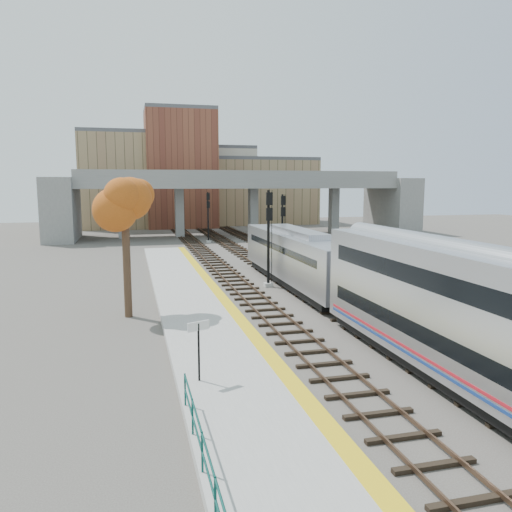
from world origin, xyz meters
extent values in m
plane|color=#47423D|center=(0.00, 0.00, 0.00)|extent=(160.00, 160.00, 0.00)
cube|color=#9E9E99|center=(-7.25, 0.00, 0.17)|extent=(4.50, 60.00, 0.35)
cube|color=yellow|center=(-5.35, 0.00, 0.35)|extent=(0.70, 60.00, 0.01)
cube|color=black|center=(-3.20, 12.50, 0.07)|extent=(2.50, 95.00, 0.14)
cube|color=brown|center=(-3.92, 12.50, 0.18)|extent=(0.07, 95.00, 0.14)
cube|color=brown|center=(-2.48, 12.50, 0.18)|extent=(0.07, 95.00, 0.14)
cube|color=black|center=(1.00, 12.50, 0.07)|extent=(2.50, 95.00, 0.14)
cube|color=brown|center=(0.28, 12.50, 0.18)|extent=(0.07, 95.00, 0.14)
cube|color=brown|center=(1.72, 12.50, 0.18)|extent=(0.07, 95.00, 0.14)
cube|color=black|center=(5.00, 12.50, 0.07)|extent=(2.50, 95.00, 0.14)
cube|color=brown|center=(4.28, 12.50, 0.18)|extent=(0.07, 95.00, 0.14)
cube|color=brown|center=(5.72, 12.50, 0.18)|extent=(0.07, 95.00, 0.14)
cube|color=slate|center=(5.00, 45.00, 7.75)|extent=(46.00, 10.00, 1.50)
cube|color=slate|center=(5.00, 40.20, 9.00)|extent=(46.00, 0.20, 1.00)
cube|color=slate|center=(5.00, 49.80, 9.00)|extent=(46.00, 0.20, 1.00)
cube|color=slate|center=(-12.00, 45.00, 3.50)|extent=(1.20, 1.60, 7.00)
cube|color=slate|center=(-4.00, 45.00, 3.50)|extent=(1.20, 1.60, 7.00)
cube|color=slate|center=(7.00, 45.00, 3.50)|extent=(1.20, 1.60, 7.00)
cube|color=slate|center=(20.00, 45.00, 3.50)|extent=(1.20, 1.60, 7.00)
cube|color=slate|center=(-20.00, 45.00, 4.25)|extent=(4.00, 12.00, 8.50)
cube|color=slate|center=(30.00, 45.00, 4.25)|extent=(4.00, 12.00, 8.50)
cube|color=#947E56|center=(-10.00, 65.00, 8.00)|extent=(18.00, 14.00, 16.00)
cube|color=#4C4C4F|center=(-10.00, 65.00, 16.30)|extent=(18.00, 14.00, 0.60)
cube|color=beige|center=(4.00, 70.00, 7.00)|extent=(16.00, 16.00, 14.00)
cube|color=#4C4C4F|center=(4.00, 70.00, 14.30)|extent=(16.00, 16.00, 0.60)
cube|color=brown|center=(-2.00, 62.00, 10.00)|extent=(12.00, 10.00, 20.00)
cube|color=#4C4C4F|center=(-2.00, 62.00, 20.30)|extent=(12.00, 10.00, 0.60)
cube|color=#947E56|center=(14.00, 68.00, 6.00)|extent=(20.00, 14.00, 12.00)
cube|color=#4C4C4F|center=(14.00, 68.00, 12.30)|extent=(20.00, 14.00, 0.60)
cube|color=black|center=(14.00, 28.00, 0.02)|extent=(14.00, 18.00, 0.04)
cube|color=#A8AAB2|center=(1.00, 7.18, 2.35)|extent=(3.00, 19.00, 3.20)
cube|color=black|center=(1.00, 16.70, 2.95)|extent=(2.20, 0.06, 1.10)
cube|color=black|center=(1.00, 7.18, 2.95)|extent=(3.02, 16.15, 0.50)
cube|color=black|center=(1.00, 7.18, 0.50)|extent=(2.70, 17.10, 0.50)
cube|color=#A8AAB2|center=(1.00, 7.18, 4.15)|extent=(1.60, 9.50, 0.40)
cube|color=#9E9E99|center=(-1.10, 7.51, 0.15)|extent=(0.60, 0.60, 0.30)
cylinder|color=black|center=(-1.10, 7.51, 3.59)|extent=(0.21, 0.21, 7.19)
cube|color=black|center=(-1.10, 7.26, 6.57)|extent=(0.46, 0.18, 0.92)
cube|color=black|center=(-1.10, 7.26, 5.44)|extent=(0.46, 0.18, 0.92)
cube|color=#9E9E99|center=(3.00, 17.28, 0.15)|extent=(0.60, 0.60, 0.30)
cylinder|color=black|center=(3.00, 17.28, 3.34)|extent=(0.19, 0.19, 6.67)
cube|color=black|center=(3.00, 17.03, 6.10)|extent=(0.43, 0.18, 0.86)
cube|color=black|center=(3.00, 17.03, 5.05)|extent=(0.43, 0.18, 0.86)
cube|color=#9E9E99|center=(-1.10, 36.64, 0.15)|extent=(0.60, 0.60, 0.30)
cylinder|color=black|center=(-1.10, 36.64, 3.29)|extent=(0.19, 0.19, 6.58)
cube|color=black|center=(-1.10, 36.39, 6.02)|extent=(0.42, 0.18, 0.85)
cube|color=black|center=(-1.10, 36.39, 4.99)|extent=(0.42, 0.18, 0.85)
cylinder|color=black|center=(-8.67, -10.01, 1.45)|extent=(0.08, 0.08, 2.20)
cube|color=white|center=(-8.67, -10.01, 2.45)|extent=(0.85, 0.39, 0.35)
cylinder|color=#382619|center=(-11.24, 1.31, 2.94)|extent=(0.44, 0.44, 5.88)
ellipsoid|color=#D6601C|center=(-11.24, 1.31, 6.30)|extent=(3.60, 3.60, 4.20)
imported|color=#99999E|center=(12.06, 22.09, 0.57)|extent=(2.01, 3.33, 1.06)
imported|color=#99999E|center=(12.14, 28.21, 0.59)|extent=(2.60, 3.48, 1.10)
imported|color=#99999E|center=(15.85, 31.01, 0.70)|extent=(2.10, 4.63, 1.32)
camera|label=1|loc=(-10.97, -27.77, 7.64)|focal=35.00mm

